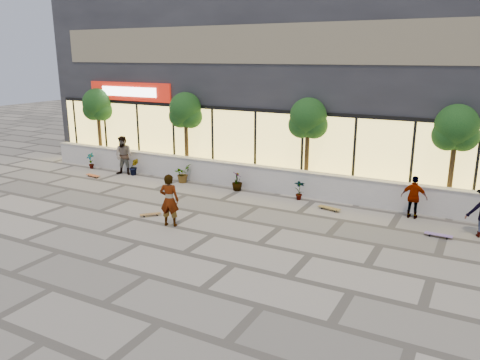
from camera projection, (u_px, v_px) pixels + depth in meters
The scene contains 19 objects.
ground at pixel (140, 243), 14.30m from camera, with size 80.00×80.00×0.00m, color #A09A8B.
planter_wall at pixel (245, 176), 20.13m from camera, with size 22.00×0.42×1.04m.
retail_building at pixel (295, 82), 23.84m from camera, with size 24.00×9.17×8.50m.
shrub_a at pixel (91, 161), 23.55m from camera, with size 0.43×0.29×0.81m, color #123A16.
shrub_b at pixel (134, 167), 22.28m from camera, with size 0.45×0.36×0.81m, color #123A16.
shrub_c at pixel (182, 174), 21.01m from camera, with size 0.73×0.63×0.81m, color #123A16.
shrub_d at pixel (237, 181), 19.73m from camera, with size 0.45×0.45×0.81m, color #123A16.
shrub_e at pixel (299, 190), 18.46m from camera, with size 0.43×0.29×0.81m, color #123A16.
tree_west at pixel (98, 106), 24.18m from camera, with size 1.60×1.50×3.92m.
tree_midwest at pixel (186, 112), 21.68m from camera, with size 1.60×1.50×3.92m.
tree_mideast at pixel (308, 121), 18.95m from camera, with size 1.60×1.50×3.92m.
tree_east at pixel (456, 131), 16.45m from camera, with size 1.60×1.50×3.92m.
skater_center at pixel (169, 200), 15.53m from camera, with size 0.65×0.43×1.78m, color white.
skater_left at pixel (124, 156), 22.22m from camera, with size 0.90×0.70×1.86m, color #968661.
skater_right_near at pixel (414, 197), 16.29m from camera, with size 0.89×0.37×1.52m, color silver.
skateboard_center at pixel (150, 214), 16.65m from camera, with size 0.65×0.68×0.09m.
skateboard_left at pixel (93, 175), 21.98m from camera, with size 0.86×0.34×0.10m.
skateboard_right_near at pixel (329, 208), 17.28m from camera, with size 0.90×0.41×0.11m.
skateboard_right_far at pixel (439, 235), 14.71m from camera, with size 0.84×0.24×0.10m.
Camera 1 is at (8.97, -10.30, 5.56)m, focal length 35.00 mm.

